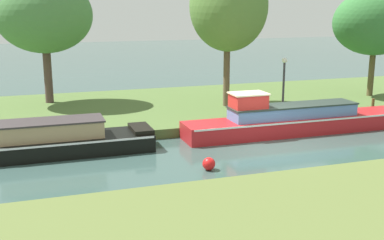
# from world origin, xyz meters

# --- Properties ---
(ground_plane) EXTENTS (120.00, 120.00, 0.00)m
(ground_plane) POSITION_xyz_m (0.00, 0.00, 0.00)
(ground_plane) COLOR #37514D
(riverbank_far) EXTENTS (72.00, 10.00, 0.40)m
(riverbank_far) POSITION_xyz_m (0.00, 7.00, 0.20)
(riverbank_far) COLOR #4E6833
(riverbank_far) RESTS_ON ground_plane
(red_barge) EXTENTS (10.08, 1.61, 1.85)m
(red_barge) POSITION_xyz_m (1.87, 1.20, 0.57)
(red_barge) COLOR red
(red_barge) RESTS_ON ground_plane
(black_narrowboat) EXTENTS (6.12, 1.82, 1.28)m
(black_narrowboat) POSITION_xyz_m (-7.57, 1.20, 0.53)
(black_narrowboat) COLOR black
(black_narrowboat) RESTS_ON ground_plane
(willow_tree_left) EXTENTS (4.74, 4.11, 6.33)m
(willow_tree_left) POSITION_xyz_m (-7.78, 9.04, 4.83)
(willow_tree_left) COLOR #513B37
(willow_tree_left) RESTS_ON riverbank_far
(willow_tree_centre) EXTENTS (3.66, 4.39, 7.05)m
(willow_tree_centre) POSITION_xyz_m (0.61, 5.63, 5.26)
(willow_tree_centre) COLOR brown
(willow_tree_centre) RESTS_ON riverbank_far
(willow_tree_right) EXTENTS (5.03, 3.45, 5.79)m
(willow_tree_right) POSITION_xyz_m (9.31, 5.74, 4.41)
(willow_tree_right) COLOR brown
(willow_tree_right) RESTS_ON riverbank_far
(lamp_post) EXTENTS (0.24, 0.24, 2.63)m
(lamp_post) POSITION_xyz_m (2.24, 2.88, 2.07)
(lamp_post) COLOR #333338
(lamp_post) RESTS_ON riverbank_far
(mooring_post_near) EXTENTS (0.14, 0.14, 0.58)m
(mooring_post_near) POSITION_xyz_m (6.80, 2.37, 0.69)
(mooring_post_near) COLOR brown
(mooring_post_near) RESTS_ON riverbank_far
(channel_buoy) EXTENTS (0.43, 0.43, 0.43)m
(channel_buoy) POSITION_xyz_m (-3.24, -2.17, 0.21)
(channel_buoy) COLOR red
(channel_buoy) RESTS_ON ground_plane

